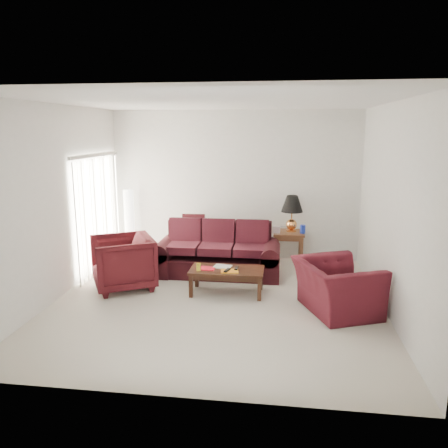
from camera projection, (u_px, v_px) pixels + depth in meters
The scene contains 19 objects.
floor at pixel (217, 302), 6.76m from camera, with size 5.00×5.00×0.00m, color beige.
blinds at pixel (98, 214), 8.10m from camera, with size 0.10×2.00×2.16m, color silver.
sofa at pixel (217, 250), 7.96m from camera, with size 2.28×0.99×0.93m, color black, non-canonical shape.
throw_pillow at pixel (193, 225), 8.75m from camera, with size 0.44×0.13×0.44m, color black.
end_table at pixel (288, 248), 8.63m from camera, with size 0.59×0.59×0.65m, color #57241D, non-canonical shape.
table_lamp at pixel (292, 214), 8.53m from camera, with size 0.42×0.42×0.71m, color #DE8B45, non-canonical shape.
clock at pixel (276, 230), 8.44m from camera, with size 0.14×0.05×0.14m, color white.
blue_canister at pixel (303, 229), 8.41m from camera, with size 0.10×0.10×0.17m, color navy.
picture_frame at pixel (284, 226), 8.68m from camera, with size 0.13×0.02×0.15m, color silver.
floor_lamp at pixel (129, 223), 9.02m from camera, with size 0.23×0.23×1.43m, color white, non-canonical shape.
armchair_left at pixel (123, 262), 7.26m from camera, with size 0.95×0.98×0.89m, color #3B0D12.
armchair_right at pixel (337, 287), 6.33m from camera, with size 1.14×1.00×0.74m, color #430F18.
coffee_table at pixel (227, 281), 7.07m from camera, with size 1.18×0.59×0.41m, color black, non-canonical shape.
magazine_red at pixel (207, 268), 7.02m from camera, with size 0.26×0.20×0.01m, color red.
magazine_white at pixel (223, 267), 7.12m from camera, with size 0.28×0.21×0.02m, color white.
magazine_orange at pixel (230, 271), 6.89m from camera, with size 0.27×0.21×0.02m, color orange.
remote_a at pixel (227, 270), 6.87m from camera, with size 0.05×0.18×0.02m, color black.
remote_b at pixel (237, 268), 6.98m from camera, with size 0.05×0.16×0.02m, color black.
yellow_glass at pixel (199, 267), 6.93m from camera, with size 0.07×0.07×0.12m, color yellow.
Camera 1 is at (0.94, -6.29, 2.61)m, focal length 35.00 mm.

